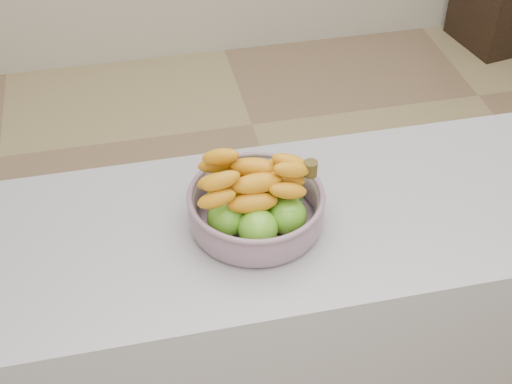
% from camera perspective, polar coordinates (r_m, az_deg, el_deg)
% --- Properties ---
extents(ground, '(4.00, 4.00, 0.00)m').
position_cam_1_polar(ground, '(2.73, 5.23, -9.44)').
color(ground, '#9D8D60').
rests_on(ground, ground).
extents(counter, '(2.00, 0.60, 0.90)m').
position_cam_1_polar(counter, '(2.14, 9.08, -9.88)').
color(counter, '#94939B').
rests_on(counter, ground).
extents(fruit_bowl, '(0.33, 0.33, 0.18)m').
position_cam_1_polar(fruit_bowl, '(1.70, -0.02, -0.99)').
color(fruit_bowl, '#8990A4').
rests_on(fruit_bowl, counter).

